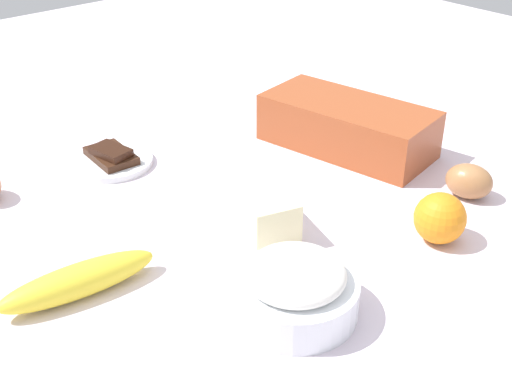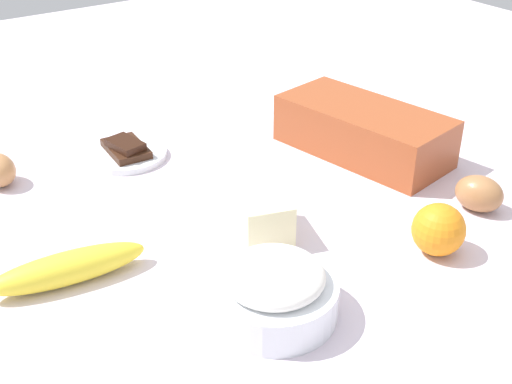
{
  "view_description": "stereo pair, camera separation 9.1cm",
  "coord_description": "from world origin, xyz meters",
  "views": [
    {
      "loc": [
        0.6,
        -0.52,
        0.5
      ],
      "look_at": [
        0.0,
        0.0,
        0.04
      ],
      "focal_mm": 47.13,
      "sensor_mm": 36.0,
      "label": 1
    },
    {
      "loc": [
        0.66,
        -0.45,
        0.5
      ],
      "look_at": [
        0.0,
        0.0,
        0.04
      ],
      "focal_mm": 47.13,
      "sensor_mm": 36.0,
      "label": 2
    }
  ],
  "objects": [
    {
      "name": "flour_bowl",
      "position": [
        0.18,
        -0.1,
        0.03
      ],
      "size": [
        0.14,
        0.14,
        0.07
      ],
      "color": "white",
      "rests_on": "ground_plane"
    },
    {
      "name": "orange_fruit",
      "position": [
        0.2,
        0.14,
        0.03
      ],
      "size": [
        0.07,
        0.07,
        0.07
      ],
      "primitive_type": "sphere",
      "color": "orange",
      "rests_on": "ground_plane"
    },
    {
      "name": "butter_block",
      "position": [
        0.04,
        -0.02,
        0.03
      ],
      "size": [
        0.1,
        0.09,
        0.06
      ],
      "primitive_type": "cube",
      "rotation": [
        0.0,
        0.0,
        -0.3
      ],
      "color": "#F4EDB2",
      "rests_on": "ground_plane"
    },
    {
      "name": "chocolate_plate",
      "position": [
        -0.27,
        -0.07,
        0.01
      ],
      "size": [
        0.13,
        0.13,
        0.03
      ],
      "color": "white",
      "rests_on": "ground_plane"
    },
    {
      "name": "loaf_pan",
      "position": [
        -0.07,
        0.26,
        0.04
      ],
      "size": [
        0.3,
        0.18,
        0.08
      ],
      "rotation": [
        0.0,
        0.0,
        0.19
      ],
      "color": "#9E4723",
      "rests_on": "ground_plane"
    },
    {
      "name": "egg_beside_bowl",
      "position": [
        0.16,
        0.27,
        0.03
      ],
      "size": [
        0.08,
        0.07,
        0.05
      ],
      "primitive_type": "ellipsoid",
      "rotation": [
        0.0,
        1.57,
        0.35
      ],
      "color": "#A26D42",
      "rests_on": "ground_plane"
    },
    {
      "name": "banana",
      "position": [
        -0.01,
        -0.27,
        0.02
      ],
      "size": [
        0.07,
        0.19,
        0.04
      ],
      "primitive_type": "ellipsoid",
      "rotation": [
        0.0,
        0.0,
        1.44
      ],
      "color": "yellow",
      "rests_on": "ground_plane"
    },
    {
      "name": "ground_plane",
      "position": [
        0.0,
        0.0,
        -0.01
      ],
      "size": [
        2.4,
        2.4,
        0.02
      ],
      "primitive_type": "cube",
      "color": "silver"
    }
  ]
}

